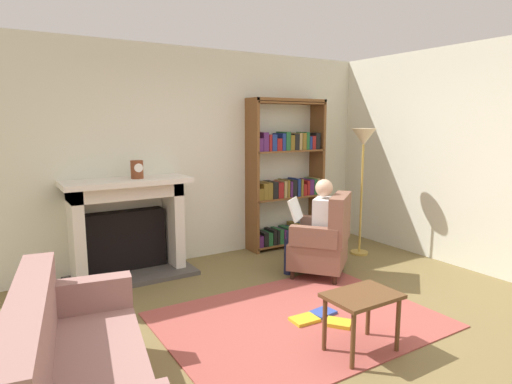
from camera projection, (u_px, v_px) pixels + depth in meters
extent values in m
plane|color=brown|center=(320.00, 334.00, 3.68)|extent=(14.00, 14.00, 0.00)
cube|color=silver|center=(194.00, 156.00, 5.60)|extent=(5.60, 0.10, 2.70)
cube|color=silver|center=(413.00, 154.00, 5.89)|extent=(0.10, 5.20, 2.70)
cube|color=#A04941|center=(299.00, 320.00, 3.93)|extent=(2.40, 1.80, 0.01)
cube|color=#4C4742|center=(132.00, 276.00, 5.00)|extent=(1.43, 0.64, 0.05)
cube|color=black|center=(125.00, 240.00, 5.12)|extent=(0.91, 0.20, 0.70)
cube|color=silver|center=(76.00, 237.00, 4.71)|extent=(0.12, 0.44, 1.09)
cube|color=silver|center=(173.00, 224.00, 5.29)|extent=(0.12, 0.44, 1.09)
cube|color=silver|center=(126.00, 191.00, 4.92)|extent=(1.23, 0.44, 0.16)
cube|color=silver|center=(127.00, 182.00, 4.85)|extent=(1.39, 0.56, 0.06)
cylinder|color=brown|center=(137.00, 169.00, 4.88)|extent=(0.14, 0.14, 0.20)
cylinder|color=white|center=(139.00, 168.00, 4.82)|extent=(0.10, 0.01, 0.10)
cube|color=brown|center=(252.00, 177.00, 5.86)|extent=(0.04, 0.32, 2.10)
cube|color=brown|center=(317.00, 172.00, 6.45)|extent=(0.04, 0.32, 2.10)
cube|color=brown|center=(287.00, 100.00, 5.99)|extent=(1.17, 0.32, 0.04)
cube|color=brown|center=(285.00, 241.00, 6.31)|extent=(1.13, 0.32, 0.02)
cube|color=#4C1E59|center=(257.00, 240.00, 6.03)|extent=(0.07, 0.26, 0.16)
cube|color=black|center=(262.00, 238.00, 6.07)|extent=(0.07, 0.26, 0.20)
cube|color=#1E592D|center=(266.00, 238.00, 6.11)|extent=(0.07, 0.26, 0.18)
cube|color=black|center=(270.00, 236.00, 6.15)|extent=(0.06, 0.26, 0.21)
cube|color=black|center=(274.00, 236.00, 6.18)|extent=(0.04, 0.26, 0.19)
cube|color=#1E592D|center=(277.00, 235.00, 6.21)|extent=(0.06, 0.26, 0.21)
cube|color=#4C1E59|center=(281.00, 235.00, 6.24)|extent=(0.05, 0.26, 0.19)
cube|color=#1E592D|center=(286.00, 234.00, 6.28)|extent=(0.09, 0.26, 0.21)
cube|color=navy|center=(290.00, 233.00, 6.33)|extent=(0.06, 0.26, 0.20)
cube|color=brown|center=(294.00, 231.00, 6.36)|extent=(0.08, 0.26, 0.25)
cube|color=navy|center=(297.00, 232.00, 6.40)|extent=(0.04, 0.26, 0.21)
cube|color=navy|center=(301.00, 231.00, 6.43)|extent=(0.07, 0.26, 0.22)
cube|color=#4C1E59|center=(305.00, 232.00, 6.47)|extent=(0.06, 0.26, 0.18)
cube|color=brown|center=(309.00, 228.00, 6.50)|extent=(0.07, 0.26, 0.26)
cube|color=#997F4C|center=(313.00, 230.00, 6.55)|extent=(0.07, 0.26, 0.19)
cube|color=brown|center=(286.00, 197.00, 6.21)|extent=(1.13, 0.32, 0.02)
cube|color=brown|center=(257.00, 194.00, 5.93)|extent=(0.07, 0.26, 0.16)
cube|color=brown|center=(261.00, 191.00, 5.96)|extent=(0.07, 0.26, 0.22)
cube|color=brown|center=(266.00, 190.00, 6.00)|extent=(0.07, 0.26, 0.23)
cube|color=black|center=(271.00, 189.00, 6.04)|extent=(0.09, 0.26, 0.24)
cube|color=maroon|center=(276.00, 189.00, 6.09)|extent=(0.08, 0.26, 0.22)
cube|color=#997F4C|center=(281.00, 189.00, 6.13)|extent=(0.05, 0.26, 0.23)
cube|color=brown|center=(284.00, 188.00, 6.16)|extent=(0.04, 0.26, 0.24)
cube|color=#4C1E59|center=(287.00, 188.00, 6.18)|extent=(0.04, 0.26, 0.22)
cube|color=black|center=(290.00, 188.00, 6.21)|extent=(0.07, 0.26, 0.23)
cube|color=navy|center=(294.00, 187.00, 6.25)|extent=(0.05, 0.26, 0.25)
cube|color=brown|center=(297.00, 187.00, 6.28)|extent=(0.04, 0.26, 0.24)
cube|color=maroon|center=(300.00, 189.00, 6.31)|extent=(0.06, 0.26, 0.16)
cube|color=maroon|center=(303.00, 187.00, 6.34)|extent=(0.04, 0.26, 0.21)
cube|color=#4C1E59|center=(307.00, 186.00, 6.37)|extent=(0.07, 0.26, 0.22)
cube|color=#1E592D|center=(311.00, 186.00, 6.41)|extent=(0.05, 0.26, 0.23)
cube|color=#997F4C|center=(313.00, 185.00, 6.44)|extent=(0.05, 0.26, 0.24)
cube|color=brown|center=(286.00, 151.00, 6.10)|extent=(1.13, 0.32, 0.02)
cube|color=#4C1E59|center=(256.00, 145.00, 5.82)|extent=(0.06, 0.26, 0.18)
cube|color=#4C1E59|center=(261.00, 142.00, 5.85)|extent=(0.08, 0.26, 0.25)
cube|color=maroon|center=(266.00, 143.00, 5.89)|extent=(0.04, 0.26, 0.22)
cube|color=navy|center=(270.00, 143.00, 5.92)|extent=(0.07, 0.26, 0.22)
cube|color=maroon|center=(275.00, 144.00, 5.97)|extent=(0.08, 0.26, 0.17)
cube|color=navy|center=(279.00, 142.00, 6.00)|extent=(0.05, 0.26, 0.23)
cube|color=#1E592D|center=(283.00, 141.00, 6.04)|extent=(0.07, 0.26, 0.26)
cube|color=brown|center=(288.00, 142.00, 6.08)|extent=(0.07, 0.26, 0.21)
cube|color=black|center=(292.00, 142.00, 6.12)|extent=(0.08, 0.26, 0.22)
cube|color=#997F4C|center=(296.00, 141.00, 6.15)|extent=(0.05, 0.26, 0.24)
cube|color=brown|center=(299.00, 141.00, 6.19)|extent=(0.06, 0.26, 0.24)
cube|color=#1E592D|center=(303.00, 141.00, 6.22)|extent=(0.05, 0.26, 0.25)
cube|color=navy|center=(306.00, 143.00, 6.25)|extent=(0.04, 0.26, 0.19)
cube|color=maroon|center=(309.00, 142.00, 6.28)|extent=(0.06, 0.26, 0.19)
cube|color=black|center=(313.00, 141.00, 6.32)|extent=(0.08, 0.26, 0.23)
cube|color=brown|center=(287.00, 103.00, 6.00)|extent=(1.13, 0.32, 0.02)
cylinder|color=#331E14|center=(303.00, 261.00, 5.41)|extent=(0.05, 0.05, 0.12)
cylinder|color=#331E14|center=(292.00, 275.00, 4.93)|extent=(0.05, 0.05, 0.12)
cylinder|color=#331E14|center=(342.00, 266.00, 5.25)|extent=(0.05, 0.05, 0.12)
cylinder|color=#331E14|center=(335.00, 280.00, 4.77)|extent=(0.05, 0.05, 0.12)
cube|color=brown|center=(318.00, 253.00, 5.06)|extent=(0.87, 0.87, 0.30)
cube|color=brown|center=(340.00, 219.00, 4.91)|extent=(0.60, 0.52, 0.55)
cube|color=brown|center=(323.00, 226.00, 5.27)|extent=(0.43, 0.50, 0.22)
cube|color=brown|center=(314.00, 237.00, 4.76)|extent=(0.43, 0.50, 0.22)
cube|color=silver|center=(323.00, 220.00, 4.98)|extent=(0.37, 0.36, 0.50)
sphere|color=#D8AD8C|center=(324.00, 188.00, 4.92)|extent=(0.20, 0.20, 0.20)
cube|color=#191E3F|center=(307.00, 233.00, 5.15)|extent=(0.34, 0.39, 0.12)
cube|color=#191E3F|center=(304.00, 237.00, 5.00)|extent=(0.34, 0.39, 0.12)
cylinder|color=#191E3F|center=(292.00, 253.00, 5.25)|extent=(0.10, 0.10, 0.42)
cylinder|color=#191E3F|center=(288.00, 257.00, 5.10)|extent=(0.10, 0.10, 0.42)
cube|color=white|center=(295.00, 209.00, 5.07)|extent=(0.35, 0.31, 0.25)
cube|color=#9B6F69|center=(30.00, 336.00, 2.37)|extent=(0.48, 1.71, 0.45)
cube|color=#9B6F69|center=(82.00, 295.00, 3.19)|extent=(0.72, 0.27, 0.24)
cube|color=brown|center=(362.00, 296.00, 3.33)|extent=(0.56, 0.39, 0.03)
cylinder|color=brown|center=(353.00, 341.00, 3.11)|extent=(0.04, 0.04, 0.45)
cylinder|color=brown|center=(398.00, 325.00, 3.36)|extent=(0.04, 0.04, 0.45)
cylinder|color=brown|center=(325.00, 325.00, 3.37)|extent=(0.04, 0.04, 0.45)
cylinder|color=brown|center=(368.00, 311.00, 3.62)|extent=(0.04, 0.04, 0.45)
cube|color=gold|center=(304.00, 320.00, 3.89)|extent=(0.25, 0.19, 0.03)
cube|color=#334CA5|center=(323.00, 312.00, 4.04)|extent=(0.24, 0.19, 0.03)
cube|color=gold|center=(339.00, 323.00, 3.82)|extent=(0.26, 0.27, 0.03)
cylinder|color=#B7933F|center=(359.00, 252.00, 5.93)|extent=(0.24, 0.24, 0.03)
cylinder|color=#B7933F|center=(361.00, 199.00, 5.81)|extent=(0.03, 0.03, 1.46)
cone|color=beige|center=(364.00, 137.00, 5.67)|extent=(0.32, 0.32, 0.22)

